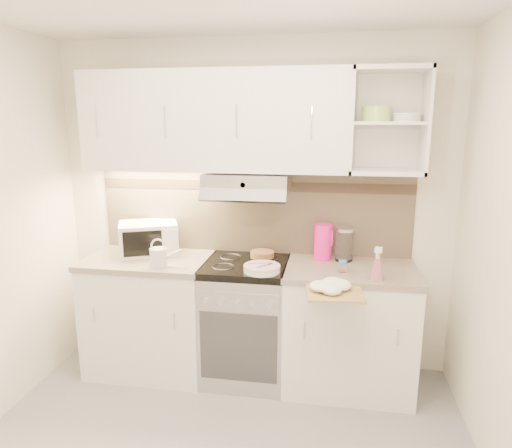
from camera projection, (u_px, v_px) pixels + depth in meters
name	position (u px, v px, depth m)	size (l,w,h in m)	color
room_shell	(220.00, 174.00, 2.44)	(3.04, 2.84, 2.52)	#EDE6CF
base_cabinet_left	(151.00, 316.00, 3.53)	(0.90, 0.60, 0.86)	white
worktop_left	(148.00, 260.00, 3.43)	(0.92, 0.62, 0.04)	gray
base_cabinet_right	(348.00, 330.00, 3.29)	(0.90, 0.60, 0.86)	white
worktop_right	(351.00, 271.00, 3.19)	(0.92, 0.62, 0.04)	gray
electric_range	(246.00, 320.00, 3.40)	(0.60, 0.60, 0.90)	#B7B7BC
microwave	(148.00, 238.00, 3.51)	(0.52, 0.47, 0.24)	silver
watering_can	(160.00, 256.00, 3.21)	(0.24, 0.12, 0.20)	silver
plate_stack	(262.00, 268.00, 3.10)	(0.25, 0.25, 0.05)	silver
bread_loaf	(262.00, 254.00, 3.43)	(0.18, 0.18, 0.04)	olive
pink_pitcher	(323.00, 242.00, 3.36)	(0.14, 0.13, 0.26)	#FF158D
glass_jar	(344.00, 244.00, 3.32)	(0.13, 0.13, 0.25)	silver
spice_jar	(343.00, 266.00, 3.09)	(0.06, 0.06, 0.08)	silver
spray_bottle	(377.00, 266.00, 2.93)	(0.09, 0.09, 0.24)	pink
cutting_board	(335.00, 293.00, 2.81)	(0.34, 0.31, 0.02)	tan
dish_towel	(329.00, 286.00, 2.79)	(0.29, 0.24, 0.08)	silver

